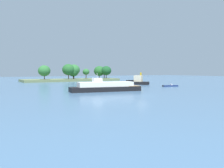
# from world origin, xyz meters

# --- Properties ---
(ground_plane) EXTENTS (400.00, 400.00, 0.00)m
(ground_plane) POSITION_xyz_m (0.00, 0.00, 0.00)
(ground_plane) COLOR #476B8E
(treeline_island) EXTENTS (53.70, 15.83, 9.40)m
(treeline_island) POSITION_xyz_m (17.31, 81.39, 3.65)
(treeline_island) COLOR #66754C
(treeline_island) RESTS_ON ground
(white_riverboat) EXTENTS (20.28, 7.73, 5.10)m
(white_riverboat) POSITION_xyz_m (-1.41, 14.45, 1.23)
(white_riverboat) COLOR black
(white_riverboat) RESTS_ON ground
(small_motorboat) EXTENTS (6.28, 2.67, 0.94)m
(small_motorboat) POSITION_xyz_m (28.63, 20.11, 0.24)
(small_motorboat) COLOR navy
(small_motorboat) RESTS_ON ground
(tugboat) EXTENTS (8.76, 9.65, 5.00)m
(tugboat) POSITION_xyz_m (25.70, 36.05, 1.27)
(tugboat) COLOR black
(tugboat) RESTS_ON ground
(fishing_skiff) EXTENTS (4.24, 5.27, 1.02)m
(fishing_skiff) POSITION_xyz_m (8.31, 20.84, 0.29)
(fishing_skiff) COLOR slate
(fishing_skiff) RESTS_ON ground
(channel_buoy_red) EXTENTS (0.70, 0.70, 1.90)m
(channel_buoy_red) POSITION_xyz_m (4.62, 24.61, 0.81)
(channel_buoy_red) COLOR red
(channel_buoy_red) RESTS_ON ground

